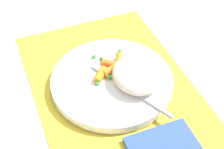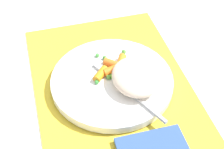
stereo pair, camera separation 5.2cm
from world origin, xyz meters
name	(u,v)px [view 1 (the left image)]	position (x,y,z in m)	size (l,w,h in m)	color
ground_plane	(112,86)	(0.00, 0.00, 0.00)	(2.40, 2.40, 0.00)	white
placemat	(112,85)	(0.00, 0.00, 0.00)	(0.44, 0.31, 0.01)	gold
plate	(112,81)	(0.00, 0.00, 0.01)	(0.24, 0.24, 0.02)	white
rice_mound	(136,75)	(-0.03, -0.04, 0.04)	(0.11, 0.09, 0.04)	beige
carrot_portion	(113,68)	(0.02, -0.01, 0.03)	(0.06, 0.08, 0.02)	orange
pea_scatter	(108,67)	(0.03, 0.00, 0.03)	(0.09, 0.08, 0.01)	#559F3B
fork	(122,84)	(-0.02, -0.01, 0.03)	(0.18, 0.09, 0.01)	#B8B8B8
napkin	(163,147)	(-0.17, -0.03, 0.01)	(0.08, 0.12, 0.01)	#33518C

